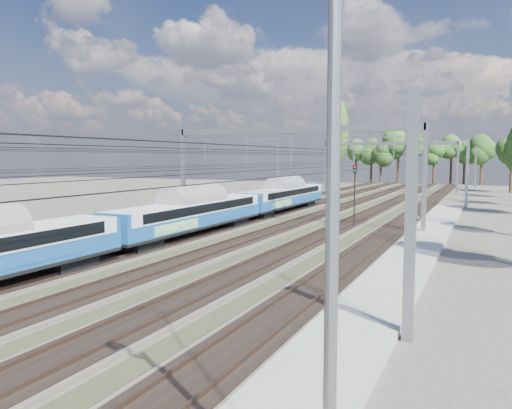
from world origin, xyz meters
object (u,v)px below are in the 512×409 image
at_px(emu_train, 190,208).
at_px(worker, 414,185).
at_px(signal_far, 426,177).
at_px(signal_near, 355,188).
at_px(lamp_post, 326,199).

bearing_deg(emu_train, worker, 84.04).
distance_m(emu_train, worker, 71.05).
bearing_deg(signal_far, signal_near, -89.73).
xyz_separation_m(signal_near, lamp_post, (8.40, -36.28, 2.08)).
distance_m(worker, lamp_post, 96.60).
distance_m(emu_train, signal_far, 34.52).
height_order(emu_train, worker, emu_train).
xyz_separation_m(emu_train, signal_far, (13.82, 31.59, 1.54)).
height_order(signal_near, lamp_post, lamp_post).
height_order(worker, lamp_post, lamp_post).
bearing_deg(signal_far, worker, 110.18).
bearing_deg(worker, signal_near, 163.98).
distance_m(worker, signal_far, 39.70).
height_order(emu_train, lamp_post, lamp_post).
relative_size(emu_train, signal_near, 10.43).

